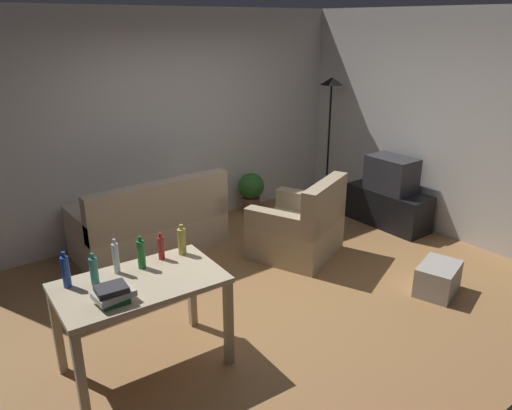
% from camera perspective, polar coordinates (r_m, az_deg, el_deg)
% --- Properties ---
extents(ground_plane, '(5.20, 4.40, 0.02)m').
position_cam_1_polar(ground_plane, '(5.03, 2.59, -9.99)').
color(ground_plane, '#9E7042').
extents(wall_rear, '(5.20, 0.10, 2.70)m').
position_cam_1_polar(wall_rear, '(6.29, -10.31, 9.28)').
color(wall_rear, silver).
rests_on(wall_rear, ground_plane).
extents(wall_right, '(0.10, 4.40, 2.70)m').
position_cam_1_polar(wall_right, '(6.44, 21.07, 8.52)').
color(wall_right, silver).
rests_on(wall_right, ground_plane).
extents(couch, '(1.66, 0.84, 0.92)m').
position_cam_1_polar(couch, '(5.81, -12.01, -2.53)').
color(couch, beige).
rests_on(couch, ground_plane).
extents(tv_stand, '(0.44, 1.10, 0.48)m').
position_cam_1_polar(tv_stand, '(6.70, 15.00, -0.28)').
color(tv_stand, black).
rests_on(tv_stand, ground_plane).
extents(tv, '(0.41, 0.60, 0.44)m').
position_cam_1_polar(tv, '(6.56, 15.39, 3.49)').
color(tv, '#2D2D33').
rests_on(tv, tv_stand).
extents(torchiere_lamp, '(0.32, 0.32, 1.81)m').
position_cam_1_polar(torchiere_lamp, '(7.13, 8.59, 11.20)').
color(torchiere_lamp, black).
rests_on(torchiere_lamp, ground_plane).
extents(desk, '(1.24, 0.77, 0.76)m').
position_cam_1_polar(desk, '(3.79, -13.13, -9.96)').
color(desk, '#C6B28E').
rests_on(desk, ground_plane).
extents(potted_plant, '(0.36, 0.36, 0.57)m').
position_cam_1_polar(potted_plant, '(6.86, -0.56, 1.73)').
color(potted_plant, brown).
rests_on(potted_plant, ground_plane).
extents(armchair, '(1.15, 1.12, 0.92)m').
position_cam_1_polar(armchair, '(5.65, 5.12, -2.72)').
color(armchair, tan).
rests_on(armchair, ground_plane).
extents(storage_box, '(0.56, 0.47, 0.30)m').
position_cam_1_polar(storage_box, '(5.25, 20.26, -7.97)').
color(storage_box, '#A8A399').
rests_on(storage_box, ground_plane).
extents(bottle_blue, '(0.06, 0.06, 0.27)m').
position_cam_1_polar(bottle_blue, '(3.76, -21.10, -7.17)').
color(bottle_blue, '#2347A3').
rests_on(bottle_blue, desk).
extents(bottle_tall, '(0.06, 0.06, 0.24)m').
position_cam_1_polar(bottle_tall, '(3.74, -18.20, -7.22)').
color(bottle_tall, teal).
rests_on(bottle_tall, desk).
extents(bottle_clear, '(0.05, 0.05, 0.28)m').
position_cam_1_polar(bottle_clear, '(3.84, -15.86, -5.90)').
color(bottle_clear, silver).
rests_on(bottle_clear, desk).
extents(bottle_green, '(0.06, 0.06, 0.26)m').
position_cam_1_polar(bottle_green, '(3.87, -13.11, -5.53)').
color(bottle_green, '#1E722D').
rests_on(bottle_green, desk).
extents(bottle_red, '(0.05, 0.05, 0.22)m').
position_cam_1_polar(bottle_red, '(3.99, -10.89, -4.87)').
color(bottle_red, '#AD2323').
rests_on(bottle_red, desk).
extents(bottle_squat, '(0.07, 0.07, 0.26)m').
position_cam_1_polar(bottle_squat, '(4.04, -8.55, -4.14)').
color(bottle_squat, '#BCB24C').
rests_on(bottle_squat, desk).
extents(book_stack, '(0.27, 0.20, 0.12)m').
position_cam_1_polar(book_stack, '(3.50, -16.19, -9.84)').
color(book_stack, '#236B33').
rests_on(book_stack, desk).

